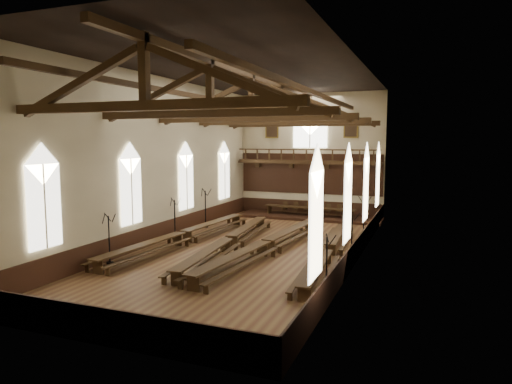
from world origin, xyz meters
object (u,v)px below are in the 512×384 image
candelabrum_left_near (109,249)px  candelabrum_right_far (364,226)px  refectory_row_a (183,235)px  dais (309,217)px  candelabrum_right_near (326,274)px  candelabrum_left_mid (175,226)px  refectory_row_c (267,244)px  candelabrum_left_far (206,216)px  refectory_row_d (328,250)px  candelabrum_right_mid (352,243)px  high_table (309,208)px  refectory_row_b (229,240)px

candelabrum_left_near → candelabrum_right_far: candelabrum_right_far is taller
refectory_row_a → dais: size_ratio=1.28×
candelabrum_right_near → candelabrum_left_mid: bearing=149.7°
dais → candelabrum_right_near: 17.79m
refectory_row_c → candelabrum_left_far: candelabrum_left_far is taller
refectory_row_d → candelabrum_left_near: bearing=-154.4°
refectory_row_d → candelabrum_right_mid: (1.03, 1.15, 0.24)m
high_table → candelabrum_left_mid: 12.09m
refectory_row_c → dais: size_ratio=1.29×
refectory_row_a → candelabrum_right_mid: bearing=4.2°
refectory_row_a → candelabrum_left_mid: size_ratio=5.53×
dais → candelabrum_right_far: 8.20m
refectory_row_a → refectory_row_c: bearing=-5.3°
refectory_row_b → dais: size_ratio=1.26×
refectory_row_d → candelabrum_left_mid: candelabrum_left_mid is taller
dais → candelabrum_right_far: (5.14, -6.34, 0.73)m
refectory_row_a → refectory_row_c: size_ratio=0.99×
refectory_row_c → candelabrum_left_far: 8.79m
refectory_row_c → candelabrum_left_far: (-6.69, 5.69, 0.29)m
dais → candelabrum_right_far: size_ratio=4.17×
refectory_row_c → candelabrum_right_mid: (4.41, 1.25, 0.17)m
dais → candelabrum_left_far: size_ratio=4.08×
refectory_row_a → candelabrum_right_mid: size_ratio=6.08×
high_table → candelabrum_right_far: 8.17m
refectory_row_c → refectory_row_d: size_ratio=1.07×
refectory_row_b → refectory_row_d: bearing=-1.4°
refectory_row_d → candelabrum_left_far: bearing=150.9°
candelabrum_right_far → dais: bearing=129.0°
candelabrum_left_far → candelabrum_right_near: size_ratio=1.15×
candelabrum_left_far → high_table: bearing=46.9°
refectory_row_d → candelabrum_left_far: size_ratio=4.93×
dais → high_table: size_ratio=1.53×
refectory_row_c → refectory_row_d: 3.38m
refectory_row_b → candelabrum_left_mid: bearing=163.2°
high_table → candelabrum_right_mid: candelabrum_right_mid is taller
dais → candelabrum_left_mid: (-5.96, -10.52, 0.70)m
dais → candelabrum_right_mid: size_ratio=4.76×
refectory_row_c → candelabrum_right_near: size_ratio=6.05×
candelabrum_right_near → refectory_row_d: bearing=101.5°
refectory_row_c → high_table: 12.08m
refectory_row_a → refectory_row_b: size_ratio=1.02×
candelabrum_left_near → candelabrum_right_near: size_ratio=1.07×
dais → candelabrum_right_mid: (5.14, -10.81, 0.63)m
candelabrum_left_near → candelabrum_right_mid: candelabrum_left_near is taller
candelabrum_left_near → candelabrum_right_mid: 12.60m
candelabrum_left_mid → candelabrum_right_far: (11.10, 4.18, 0.03)m
refectory_row_b → refectory_row_d: size_ratio=1.04×
refectory_row_b → refectory_row_c: refectory_row_c is taller
refectory_row_b → candelabrum_left_mid: 4.51m
high_table → candelabrum_right_near: candelabrum_right_near is taller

